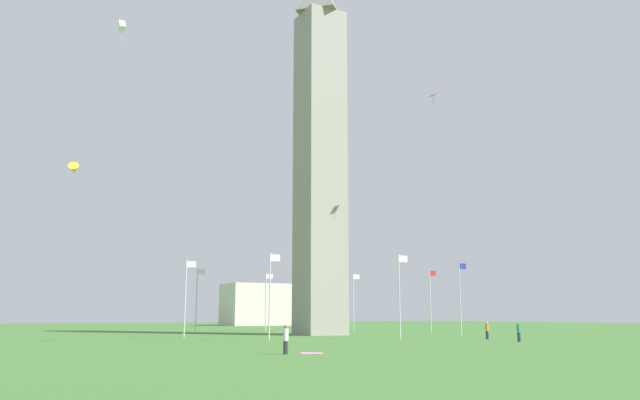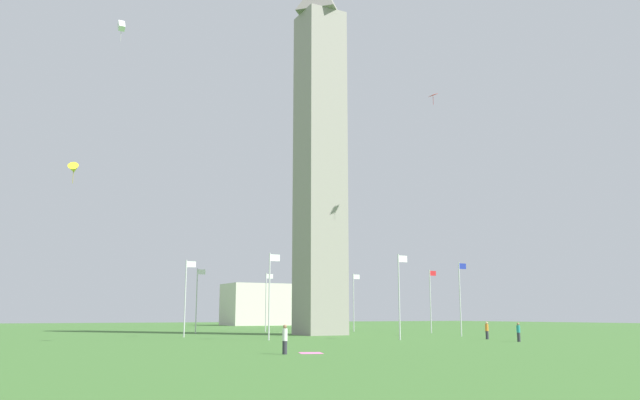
% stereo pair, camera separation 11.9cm
% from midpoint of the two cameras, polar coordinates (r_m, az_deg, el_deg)
% --- Properties ---
extents(ground_plane, '(260.00, 260.00, 0.00)m').
position_cam_midpoint_polar(ground_plane, '(77.27, 0.05, -11.98)').
color(ground_plane, '#3D6B2D').
extents(obelisk_monument, '(5.08, 5.08, 46.18)m').
position_cam_midpoint_polar(obelisk_monument, '(79.96, 0.04, 4.80)').
color(obelisk_monument, gray).
rests_on(obelisk_monument, ground).
extents(flagpole_n, '(1.12, 0.14, 8.26)m').
position_cam_midpoint_polar(flagpole_n, '(86.25, 9.91, -8.64)').
color(flagpole_n, silver).
rests_on(flagpole_n, ground).
extents(flagpole_ne, '(1.12, 0.14, 8.26)m').
position_cam_midpoint_polar(flagpole_ne, '(93.16, 3.09, -8.88)').
color(flagpole_ne, silver).
rests_on(flagpole_ne, ground).
extents(flagpole_e, '(1.12, 0.14, 8.26)m').
position_cam_midpoint_polar(flagpole_e, '(92.16, -4.79, -8.85)').
color(flagpole_e, silver).
rests_on(flagpole_e, ground).
extents(flagpole_se, '(1.12, 0.14, 8.26)m').
position_cam_midpoint_polar(flagpole_se, '(83.61, -10.90, -8.57)').
color(flagpole_se, silver).
rests_on(flagpole_se, ground).
extents(flagpole_s, '(1.12, 0.14, 8.26)m').
position_cam_midpoint_polar(flagpole_s, '(71.07, -11.86, -8.28)').
color(flagpole_s, silver).
rests_on(flagpole_s, ground).
extents(flagpole_sw, '(1.12, 0.14, 8.26)m').
position_cam_midpoint_polar(flagpole_sw, '(61.73, -4.44, -8.20)').
color(flagpole_sw, silver).
rests_on(flagpole_sw, ground).
extents(flagpole_w, '(1.12, 0.14, 8.26)m').
position_cam_midpoint_polar(flagpole_w, '(63.22, 7.18, -8.20)').
color(flagpole_w, silver).
rests_on(flagpole_w, ground).
extents(flagpole_nw, '(1.12, 0.14, 8.26)m').
position_cam_midpoint_polar(flagpole_nw, '(74.16, 12.48, -8.33)').
color(flagpole_nw, silver).
rests_on(flagpole_nw, ground).
extents(person_white_shirt, '(0.32, 0.32, 1.79)m').
position_cam_midpoint_polar(person_white_shirt, '(39.98, -3.08, -12.34)').
color(person_white_shirt, '#2D2D38').
rests_on(person_white_shirt, ground).
extents(person_teal_shirt, '(0.32, 0.32, 1.68)m').
position_cam_midpoint_polar(person_teal_shirt, '(60.89, 17.38, -11.22)').
color(person_teal_shirt, '#2D2D38').
rests_on(person_teal_shirt, ground).
extents(person_orange_shirt, '(0.32, 0.32, 1.70)m').
position_cam_midpoint_polar(person_orange_shirt, '(66.04, 14.75, -11.22)').
color(person_orange_shirt, '#2D2D38').
rests_on(person_orange_shirt, ground).
extents(kite_white_box, '(0.55, 1.01, 2.05)m').
position_cam_midpoint_polar(kite_white_box, '(61.33, -17.28, 14.64)').
color(kite_white_box, white).
extents(kite_yellow_delta, '(1.22, 1.42, 1.91)m').
position_cam_midpoint_polar(kite_yellow_delta, '(60.15, -21.12, 2.60)').
color(kite_yellow_delta, yellow).
extents(kite_red_diamond, '(0.80, 0.85, 1.35)m').
position_cam_midpoint_polar(kite_red_diamond, '(75.03, 10.12, 9.17)').
color(kite_red_diamond, red).
extents(distant_building, '(26.55, 10.60, 9.24)m').
position_cam_midpoint_polar(distant_building, '(149.37, -3.42, -9.34)').
color(distant_building, beige).
rests_on(distant_building, ground).
extents(picnic_blanket_near_first_person, '(1.91, 2.16, 0.01)m').
position_cam_midpoint_polar(picnic_blanket_near_first_person, '(41.24, -0.75, -13.52)').
color(picnic_blanket_near_first_person, pink).
rests_on(picnic_blanket_near_first_person, ground).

